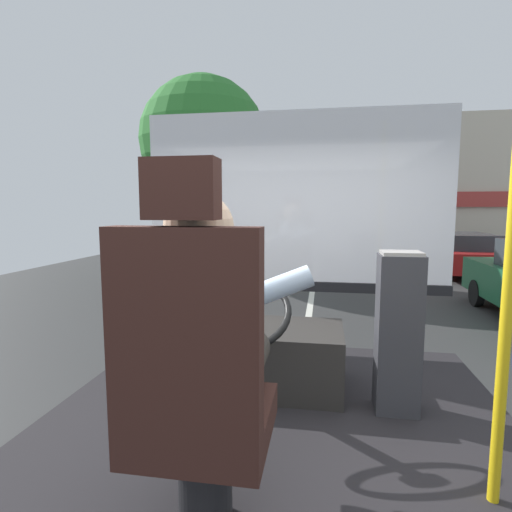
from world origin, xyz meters
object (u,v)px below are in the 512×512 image
Objects in this scene: driver_seat at (196,389)px; fare_box at (398,333)px; bus_driver at (206,331)px; parked_car_white at (410,237)px; parked_car_red at (460,253)px; steering_console at (257,354)px.

driver_seat is 1.37m from fare_box.
bus_driver is 0.20× the size of parked_car_white.
parked_car_red is (3.56, 10.41, -0.62)m from fare_box.
parked_car_red is at bearing 66.72° from steering_console.
parked_car_white is (4.02, 16.62, -0.61)m from driver_seat.
parked_car_red is at bearing 68.81° from bus_driver.
steering_console reaches higher than parked_car_red.
parked_car_red is at bearing 69.02° from driver_seat.
fare_box is at bearing -11.59° from steering_console.
steering_console is 11.15m from parked_car_red.
bus_driver is 0.19× the size of parked_car_red.
fare_box is (0.84, -0.17, 0.24)m from steering_console.
steering_console reaches higher than parked_car_white.
fare_box is at bearing 51.95° from driver_seat.
parked_car_red is 5.14m from parked_car_white.
bus_driver is 12.22m from parked_car_red.
parked_car_red is (4.40, 10.24, -0.37)m from steering_console.
driver_seat reaches higher than parked_car_white.
driver_seat is 0.34× the size of parked_car_white.
driver_seat is at bearing -90.00° from steering_console.
driver_seat reaches higher than fare_box.
parked_car_red is at bearing -85.71° from parked_car_white.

